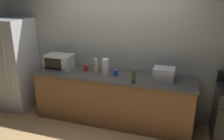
{
  "coord_description": "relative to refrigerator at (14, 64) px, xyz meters",
  "views": [
    {
      "loc": [
        1.15,
        -3.18,
        2.32
      ],
      "look_at": [
        0.0,
        0.4,
        1.0
      ],
      "focal_mm": 37.25,
      "sensor_mm": 36.0,
      "label": 1
    }
  ],
  "objects": [
    {
      "name": "ground_plane",
      "position": [
        2.05,
        -0.4,
        -0.9
      ],
      "size": [
        8.0,
        8.0,
        0.0
      ],
      "primitive_type": "plane",
      "color": "tan"
    },
    {
      "name": "back_wall",
      "position": [
        2.05,
        0.41,
        0.45
      ],
      "size": [
        6.4,
        0.1,
        2.7
      ],
      "primitive_type": "cube",
      "color": "#9EA399",
      "rests_on": "ground_plane"
    },
    {
      "name": "counter_run",
      "position": [
        2.05,
        0.0,
        -0.45
      ],
      "size": [
        2.84,
        0.64,
        0.9
      ],
      "color": "brown",
      "rests_on": "ground_plane"
    },
    {
      "name": "refrigerator",
      "position": [
        0.0,
        0.0,
        0.0
      ],
      "size": [
        0.72,
        0.73,
        1.8
      ],
      "color": "#B7BABF",
      "rests_on": "ground_plane"
    },
    {
      "name": "microwave",
      "position": [
        1.01,
        0.05,
        0.13
      ],
      "size": [
        0.48,
        0.35,
        0.27
      ],
      "color": "#B7BABF",
      "rests_on": "counter_run"
    },
    {
      "name": "toaster_oven",
      "position": [
        2.92,
        0.06,
        0.1
      ],
      "size": [
        0.34,
        0.26,
        0.21
      ],
      "primitive_type": "cube",
      "color": "#B7BABF",
      "rests_on": "counter_run"
    },
    {
      "name": "paper_towel_roll",
      "position": [
        1.91,
        0.05,
        0.13
      ],
      "size": [
        0.12,
        0.12,
        0.27
      ],
      "primitive_type": "cylinder",
      "color": "white",
      "rests_on": "counter_run"
    },
    {
      "name": "bottle_wine",
      "position": [
        2.48,
        -0.22,
        0.11
      ],
      "size": [
        0.06,
        0.06,
        0.21
      ],
      "primitive_type": "cylinder",
      "color": "#1E3F19",
      "rests_on": "counter_run"
    },
    {
      "name": "bottle_hand_soap",
      "position": [
        1.69,
        0.15,
        0.11
      ],
      "size": [
        0.07,
        0.07,
        0.23
      ],
      "primitive_type": "cylinder",
      "color": "beige",
      "rests_on": "counter_run"
    },
    {
      "name": "mug_red",
      "position": [
        1.52,
        0.09,
        0.05
      ],
      "size": [
        0.08,
        0.08,
        0.11
      ],
      "primitive_type": "cylinder",
      "color": "red",
      "rests_on": "counter_run"
    },
    {
      "name": "mug_blue",
      "position": [
        2.11,
        0.01,
        0.05
      ],
      "size": [
        0.09,
        0.09,
        0.1
      ],
      "primitive_type": "cylinder",
      "color": "#2D4CB2",
      "rests_on": "counter_run"
    }
  ]
}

